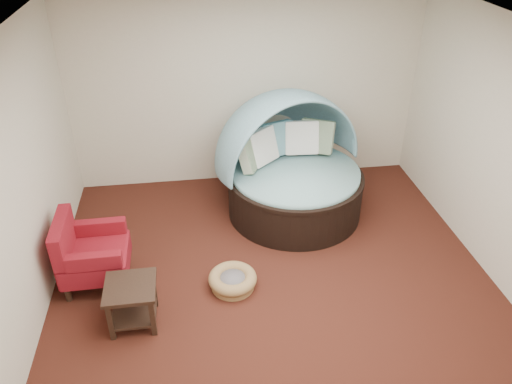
{
  "coord_description": "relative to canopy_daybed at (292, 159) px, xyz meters",
  "views": [
    {
      "loc": [
        -0.83,
        -4.26,
        3.9
      ],
      "look_at": [
        -0.14,
        0.6,
        0.87
      ],
      "focal_mm": 35.0,
      "sensor_mm": 36.0,
      "label": 1
    }
  ],
  "objects": [
    {
      "name": "wall_back",
      "position": [
        -0.48,
        0.99,
        0.62
      ],
      "size": [
        5.0,
        0.0,
        5.0
      ],
      "primitive_type": "plane",
      "rotation": [
        1.57,
        0.0,
        0.0
      ],
      "color": "beige",
      "rests_on": "floor"
    },
    {
      "name": "canopy_daybed",
      "position": [
        0.0,
        0.0,
        0.0
      ],
      "size": [
        2.36,
        2.32,
        1.68
      ],
      "rotation": [
        0.0,
        0.0,
        0.33
      ],
      "color": "black",
      "rests_on": "floor"
    },
    {
      "name": "floor",
      "position": [
        -0.48,
        -1.51,
        -0.78
      ],
      "size": [
        5.0,
        5.0,
        0.0
      ],
      "primitive_type": "plane",
      "color": "#451E13",
      "rests_on": "ground"
    },
    {
      "name": "wall_left",
      "position": [
        -2.98,
        -1.51,
        0.62
      ],
      "size": [
        0.0,
        5.0,
        5.0
      ],
      "primitive_type": "plane",
      "rotation": [
        1.57,
        0.0,
        1.57
      ],
      "color": "beige",
      "rests_on": "floor"
    },
    {
      "name": "side_table",
      "position": [
        -2.03,
        -1.89,
        -0.46
      ],
      "size": [
        0.51,
        0.51,
        0.49
      ],
      "rotation": [
        0.0,
        0.0,
        0.0
      ],
      "color": "black",
      "rests_on": "floor"
    },
    {
      "name": "wall_right",
      "position": [
        2.02,
        -1.51,
        0.62
      ],
      "size": [
        0.0,
        5.0,
        5.0
      ],
      "primitive_type": "plane",
      "rotation": [
        1.57,
        0.0,
        -1.57
      ],
      "color": "beige",
      "rests_on": "floor"
    },
    {
      "name": "ceiling",
      "position": [
        -0.48,
        -1.51,
        2.02
      ],
      "size": [
        5.0,
        5.0,
        0.0
      ],
      "primitive_type": "plane",
      "rotation": [
        3.14,
        0.0,
        0.0
      ],
      "color": "white",
      "rests_on": "wall_back"
    },
    {
      "name": "pet_basket",
      "position": [
        -0.96,
        -1.51,
        -0.68
      ],
      "size": [
        0.72,
        0.72,
        0.19
      ],
      "rotation": [
        0.0,
        0.0,
        0.38
      ],
      "color": "olive",
      "rests_on": "floor"
    },
    {
      "name": "red_armchair",
      "position": [
        -2.53,
        -1.17,
        -0.38
      ],
      "size": [
        0.74,
        0.75,
        0.86
      ],
      "rotation": [
        0.0,
        0.0,
        0.01
      ],
      "color": "black",
      "rests_on": "floor"
    }
  ]
}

